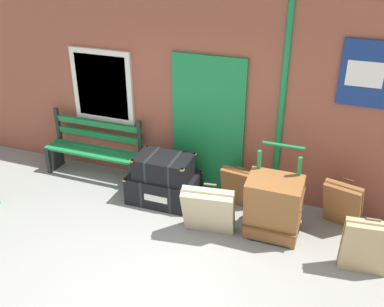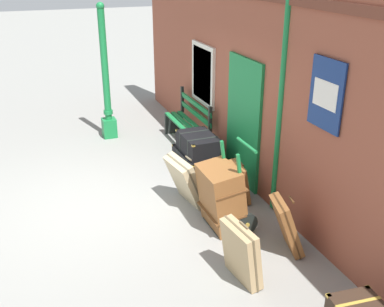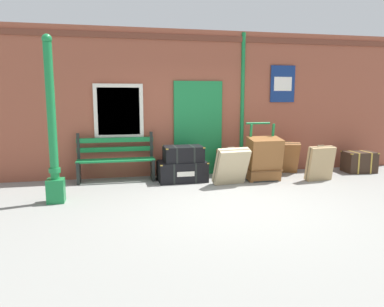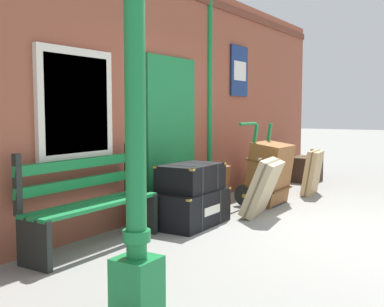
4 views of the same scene
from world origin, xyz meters
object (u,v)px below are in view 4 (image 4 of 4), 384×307
(suitcase_charcoal, at_px, (259,171))
(suitcase_oxblood, at_px, (262,187))
(large_brown_trunk, at_px, (269,173))
(suitcase_cream, at_px, (214,186))
(platform_bench, at_px, (90,204))
(suitcase_umber, at_px, (312,172))
(steamer_trunk_base, at_px, (189,208))
(porters_trolley, at_px, (258,185))
(corner_trunk, at_px, (305,169))
(lamp_post, at_px, (136,165))
(steamer_trunk_middle, at_px, (191,177))

(suitcase_charcoal, distance_m, suitcase_oxblood, 1.80)
(large_brown_trunk, distance_m, suitcase_cream, 0.86)
(platform_bench, bearing_deg, suitcase_umber, -12.38)
(steamer_trunk_base, distance_m, suitcase_oxblood, 1.08)
(porters_trolley, height_order, suitcase_oxblood, porters_trolley)
(steamer_trunk_base, height_order, suitcase_charcoal, suitcase_charcoal)
(suitcase_umber, distance_m, suitcase_oxblood, 1.95)
(platform_bench, relative_size, corner_trunk, 2.18)
(platform_bench, distance_m, steamer_trunk_base, 1.41)
(platform_bench, xyz_separation_m, suitcase_cream, (2.43, -0.06, -0.14))
(suitcase_charcoal, bearing_deg, steamer_trunk_base, -175.33)
(porters_trolley, relative_size, suitcase_umber, 1.60)
(platform_bench, height_order, corner_trunk, platform_bench)
(large_brown_trunk, relative_size, suitcase_cream, 1.49)
(suitcase_charcoal, xyz_separation_m, suitcase_oxblood, (-1.62, -0.78, 0.01))
(lamp_post, bearing_deg, steamer_trunk_base, 24.87)
(large_brown_trunk, xyz_separation_m, corner_trunk, (2.55, 0.34, -0.23))
(steamer_trunk_base, height_order, porters_trolley, porters_trolley)
(lamp_post, distance_m, porters_trolley, 4.23)
(platform_bench, xyz_separation_m, porters_trolley, (3.04, -0.48, -0.17))
(suitcase_charcoal, bearing_deg, suitcase_oxblood, -154.29)
(porters_trolley, distance_m, suitcase_umber, 1.24)
(platform_bench, xyz_separation_m, steamer_trunk_base, (1.35, -0.31, -0.23))
(steamer_trunk_base, bearing_deg, suitcase_oxblood, -32.71)
(suitcase_charcoal, bearing_deg, corner_trunk, -6.76)
(steamer_trunk_middle, xyz_separation_m, corner_trunk, (4.22, 0.02, -0.34))
(suitcase_charcoal, bearing_deg, lamp_post, -165.06)
(steamer_trunk_base, relative_size, suitcase_oxblood, 1.33)
(lamp_post, distance_m, large_brown_trunk, 4.16)
(steamer_trunk_base, bearing_deg, porters_trolley, -5.57)
(lamp_post, height_order, platform_bench, lamp_post)
(steamer_trunk_middle, bearing_deg, porters_trolley, -5.01)
(suitcase_charcoal, height_order, suitcase_oxblood, suitcase_oxblood)
(suitcase_umber, xyz_separation_m, suitcase_cream, (-1.77, 0.86, -0.07))
(suitcase_charcoal, relative_size, corner_trunk, 1.02)
(suitcase_umber, distance_m, suitcase_charcoal, 0.88)
(lamp_post, relative_size, steamer_trunk_middle, 3.35)
(large_brown_trunk, height_order, corner_trunk, large_brown_trunk)
(lamp_post, relative_size, platform_bench, 1.71)
(porters_trolley, bearing_deg, corner_trunk, 3.70)
(suitcase_cream, bearing_deg, steamer_trunk_middle, -165.68)
(steamer_trunk_base, distance_m, porters_trolley, 1.69)
(steamer_trunk_base, distance_m, large_brown_trunk, 1.74)
(suitcase_oxblood, bearing_deg, large_brown_trunk, 16.82)
(steamer_trunk_base, height_order, suitcase_cream, suitcase_cream)
(large_brown_trunk, bearing_deg, suitcase_oxblood, -163.18)
(porters_trolley, bearing_deg, lamp_post, -167.04)
(platform_bench, relative_size, steamer_trunk_base, 1.57)
(steamer_trunk_base, xyz_separation_m, suitcase_umber, (2.84, -0.61, 0.16))
(steamer_trunk_base, xyz_separation_m, porters_trolley, (1.68, -0.16, 0.06))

